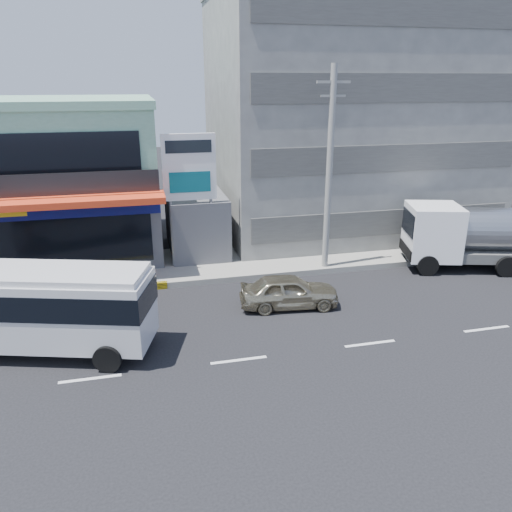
% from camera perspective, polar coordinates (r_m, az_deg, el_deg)
% --- Properties ---
extents(ground, '(120.00, 120.00, 0.00)m').
position_cam_1_polar(ground, '(17.90, -1.98, -11.82)').
color(ground, black).
rests_on(ground, ground).
extents(sidewalk, '(70.00, 5.00, 0.30)m').
position_cam_1_polar(sidewalk, '(27.33, 4.31, -0.09)').
color(sidewalk, gray).
rests_on(sidewalk, ground).
extents(shop_building, '(12.40, 11.70, 8.00)m').
position_cam_1_polar(shop_building, '(29.85, -23.14, 7.74)').
color(shop_building, '#4D4E52').
rests_on(shop_building, ground).
extents(concrete_building, '(16.00, 12.00, 14.00)m').
position_cam_1_polar(concrete_building, '(32.75, 10.28, 15.21)').
color(concrete_building, gray).
rests_on(concrete_building, ground).
extents(gap_structure, '(3.00, 6.00, 3.50)m').
position_cam_1_polar(gap_structure, '(28.19, -6.93, 3.85)').
color(gap_structure, '#4D4E52').
rests_on(gap_structure, ground).
extents(satellite_dish, '(1.50, 1.50, 0.15)m').
position_cam_1_polar(satellite_dish, '(26.78, -6.83, 7.05)').
color(satellite_dish, slate).
rests_on(satellite_dish, gap_structure).
extents(billboard, '(2.60, 0.18, 6.90)m').
position_cam_1_polar(billboard, '(24.71, -7.60, 9.16)').
color(billboard, gray).
rests_on(billboard, ground).
extents(utility_pole_near, '(1.60, 0.30, 10.00)m').
position_cam_1_polar(utility_pole_near, '(24.47, 8.37, 9.56)').
color(utility_pole_near, '#999993').
rests_on(utility_pole_near, ground).
extents(minibus, '(7.91, 4.47, 3.16)m').
position_cam_1_polar(minibus, '(19.08, -23.14, -5.04)').
color(minibus, silver).
rests_on(minibus, ground).
extents(sedan, '(4.40, 2.18, 1.44)m').
position_cam_1_polar(sedan, '(21.52, 3.81, -4.02)').
color(sedan, tan).
rests_on(sedan, ground).
extents(tanker_truck, '(8.72, 4.62, 3.30)m').
position_cam_1_polar(tanker_truck, '(28.08, 24.51, 2.18)').
color(tanker_truck, white).
rests_on(tanker_truck, ground).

